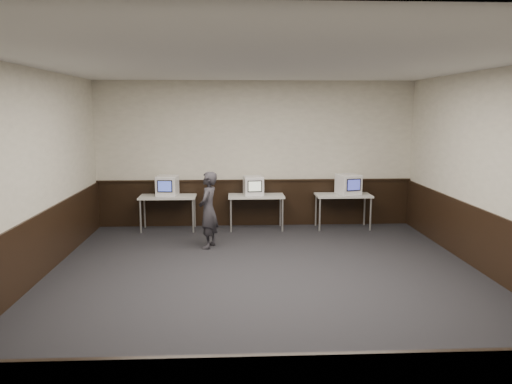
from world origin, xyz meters
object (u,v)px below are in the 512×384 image
desk_right (343,198)px  emac_center (253,186)px  emac_right (348,184)px  person (208,210)px  emac_left (167,186)px  desk_left (168,199)px  desk_center (256,198)px

desk_right → emac_center: size_ratio=2.52×
emac_right → emac_center: bearing=164.5°
emac_right → person: bearing=-169.5°
emac_left → emac_center: size_ratio=1.05×
emac_left → emac_right: 3.92m
desk_left → emac_center: emac_center is taller
desk_right → emac_center: emac_center is taller
desk_left → emac_center: size_ratio=2.52×
desk_left → emac_right: size_ratio=2.13×
emac_left → person: person is taller
desk_right → emac_center: (-1.96, 0.01, 0.28)m
emac_right → person: (-2.97, -1.43, -0.25)m
desk_center → desk_right: 1.90m
emac_center → emac_right: emac_right is taller
desk_center → emac_left: size_ratio=2.40×
desk_right → emac_right: 0.31m
desk_right → emac_right: (0.11, -0.00, 0.29)m
desk_center → emac_center: size_ratio=2.52×
desk_left → desk_right: size_ratio=1.00×
desk_left → emac_center: 1.86m
desk_left → person: size_ratio=0.83×
desk_right → desk_left: bearing=180.0°
emac_center → desk_right: bearing=-6.3°
emac_center → emac_right: (2.07, -0.01, 0.02)m
emac_right → emac_left: bearing=164.2°
desk_center → emac_right: 2.03m
desk_center → desk_right: size_ratio=1.00×
desk_right → person: size_ratio=0.83×
emac_center → emac_left: bearing=173.0°
desk_right → emac_left: size_ratio=2.40×
emac_right → desk_center: bearing=164.8°
desk_right → person: bearing=-153.4°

